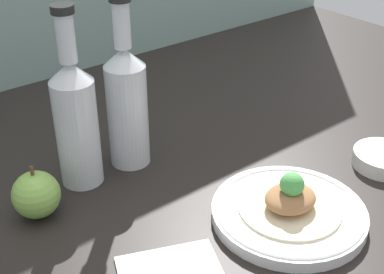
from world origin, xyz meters
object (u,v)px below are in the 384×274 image
dipping_bowl (384,159)px  cider_bottle_right (127,102)px  plated_food (290,199)px  cider_bottle_left (76,119)px  apple (36,195)px  plate (289,212)px

dipping_bowl → cider_bottle_right: bearing=139.5°
plated_food → cider_bottle_left: cider_bottle_left is taller
apple → plated_food: bearing=-40.0°
cider_bottle_right → dipping_bowl: size_ratio=2.79×
plate → dipping_bowl: bearing=-0.6°
cider_bottle_right → apple: (-18.74, -3.98, -7.74)cm
dipping_bowl → cider_bottle_left: bearing=146.3°
plate → apple: (-28.42, 23.87, 2.42)cm
plate → cider_bottle_right: 31.19cm
cider_bottle_right → dipping_bowl: bearing=-40.5°
plated_food → apple: 37.11cm
cider_bottle_left → dipping_bowl: bearing=-33.7°
plated_food → cider_bottle_right: bearing=109.2°
dipping_bowl → apple: bearing=155.0°
plated_food → dipping_bowl: (23.27, -0.26, -2.22)cm
plate → plated_food: plated_food is taller
cider_bottle_right → plate: bearing=-70.8°
dipping_bowl → plated_food: bearing=179.4°
plate → dipping_bowl: size_ratio=2.18×
cider_bottle_left → cider_bottle_right: size_ratio=1.00×
cider_bottle_right → apple: bearing=-168.0°
cider_bottle_left → cider_bottle_right: 9.25cm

